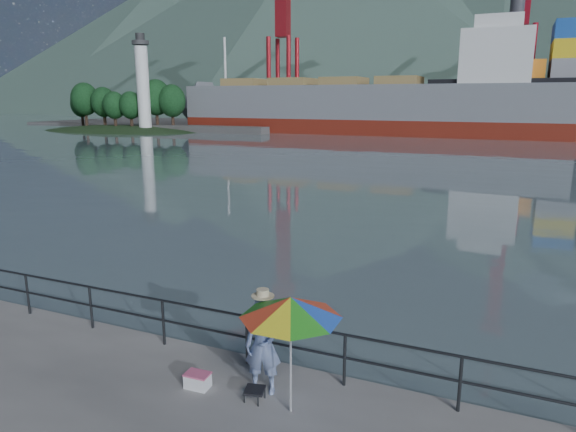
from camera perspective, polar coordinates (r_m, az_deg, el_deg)
The scene contains 10 objects.
harbor_water at distance 136.68m, azimuth 21.58°, elevation 9.95°, with size 500.00×280.00×0.00m, color slate.
far_dock at distance 99.71m, azimuth 26.46°, elevation 8.71°, with size 200.00×40.00×0.40m, color #514F4C.
guardrail at distance 10.85m, azimuth -9.36°, elevation -12.38°, with size 22.00×0.06×1.03m.
lighthouse_islet at distance 91.44m, azimuth -18.10°, elevation 9.31°, with size 48.00×26.40×19.20m.
fisherman at distance 9.31m, azimuth -2.76°, elevation -14.14°, with size 0.65×0.43×1.79m, color #264A93.
beach_umbrella at distance 8.32m, azimuth 0.31°, elevation -10.12°, with size 2.20×2.20×2.05m.
folding_stool at distance 9.44m, azimuth -3.72°, elevation -19.17°, with size 0.41×0.41×0.22m.
cooler_bag at distance 9.91m, azimuth -10.00°, elevation -17.61°, with size 0.43×0.29×0.25m, color silver.
fishing_rod at distance 10.61m, azimuth -0.89°, elevation -16.00°, with size 0.02×0.02×2.13m, color black.
bulk_carrier at distance 80.52m, azimuth 9.79°, elevation 12.03°, with size 57.53×9.96×14.50m.
Camera 1 is at (5.44, -6.47, 5.14)m, focal length 32.00 mm.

